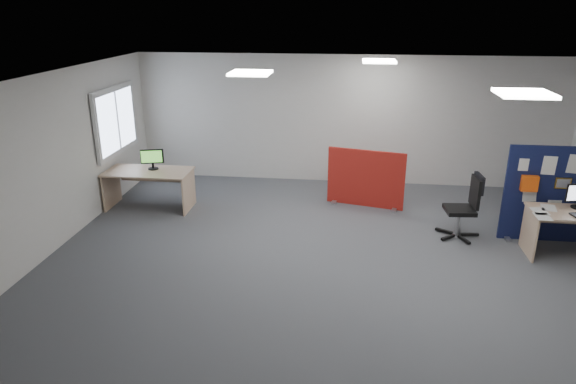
# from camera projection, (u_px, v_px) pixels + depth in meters

# --- Properties ---
(floor) EXTENTS (9.00, 9.00, 0.00)m
(floor) POSITION_uv_depth(u_px,v_px,m) (343.00, 253.00, 7.98)
(floor) COLOR #4D4F54
(floor) RESTS_ON ground
(ceiling) EXTENTS (9.00, 7.00, 0.02)m
(ceiling) POSITION_uv_depth(u_px,v_px,m) (351.00, 77.00, 7.06)
(ceiling) COLOR white
(ceiling) RESTS_ON wall_back
(wall_back) EXTENTS (9.00, 0.02, 2.70)m
(wall_back) POSITION_uv_depth(u_px,v_px,m) (349.00, 120.00, 10.78)
(wall_back) COLOR silver
(wall_back) RESTS_ON floor
(wall_front) EXTENTS (9.00, 0.02, 2.70)m
(wall_front) POSITION_uv_depth(u_px,v_px,m) (341.00, 297.00, 4.25)
(wall_front) COLOR silver
(wall_front) RESTS_ON floor
(wall_left) EXTENTS (0.02, 7.00, 2.70)m
(wall_left) POSITION_uv_depth(u_px,v_px,m) (58.00, 160.00, 8.03)
(wall_left) COLOR silver
(wall_left) RESTS_ON floor
(window) EXTENTS (0.06, 1.70, 1.30)m
(window) POSITION_uv_depth(u_px,v_px,m) (116.00, 121.00, 9.82)
(window) COLOR white
(window) RESTS_ON wall_left
(ceiling_lights) EXTENTS (4.10, 4.10, 0.04)m
(ceiling_lights) POSITION_uv_depth(u_px,v_px,m) (373.00, 73.00, 7.65)
(ceiling_lights) COLOR white
(ceiling_lights) RESTS_ON ceiling
(navy_divider) EXTENTS (1.92, 0.30, 1.59)m
(navy_divider) POSITION_uv_depth(u_px,v_px,m) (565.00, 195.00, 8.14)
(navy_divider) COLOR #0F1A39
(navy_divider) RESTS_ON floor
(red_divider) EXTENTS (1.44, 0.39, 1.10)m
(red_divider) POSITION_uv_depth(u_px,v_px,m) (366.00, 179.00, 9.69)
(red_divider) COLOR #A61A15
(red_divider) RESTS_ON floor
(second_desk) EXTENTS (1.58, 0.79, 0.73)m
(second_desk) POSITION_uv_depth(u_px,v_px,m) (150.00, 179.00, 9.64)
(second_desk) COLOR tan
(second_desk) RESTS_ON floor
(monitor_second) EXTENTS (0.41, 0.19, 0.38)m
(monitor_second) POSITION_uv_depth(u_px,v_px,m) (152.00, 158.00, 9.57)
(monitor_second) COLOR black
(monitor_second) RESTS_ON second_desk
(office_chair) EXTENTS (0.69, 0.71, 1.07)m
(office_chair) POSITION_uv_depth(u_px,v_px,m) (467.00, 203.00, 8.34)
(office_chair) COLOR black
(office_chair) RESTS_ON floor
(desk_papers) EXTENTS (1.39, 0.87, 0.00)m
(desk_papers) POSITION_uv_depth(u_px,v_px,m) (569.00, 212.00, 7.64)
(desk_papers) COLOR white
(desk_papers) RESTS_ON main_desk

